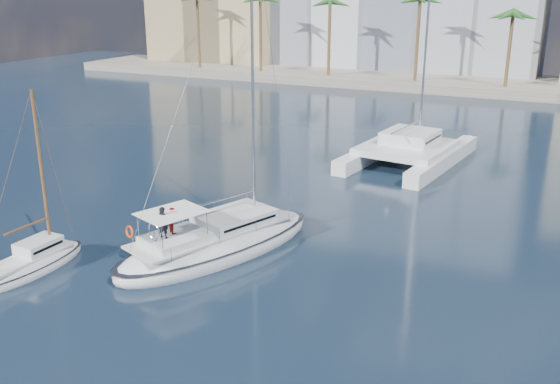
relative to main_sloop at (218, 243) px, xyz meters
The scene contains 9 objects.
ground 1.71m from the main_sloop, 22.17° to the left, with size 160.00×160.00×0.00m, color black.
quay 61.63m from the main_sloop, 88.61° to the left, with size 120.00×14.00×1.20m, color gray.
building_tan_left 81.21m from the main_sloop, 120.19° to the left, with size 22.00×14.00×22.00m, color tan.
palm_left 66.86m from the main_sloop, 119.43° to the left, with size 3.60×3.60×12.30m.
palm_centre 58.45m from the main_sloop, 88.51° to the left, with size 3.60×3.60×12.30m.
main_sloop is the anchor object (origin of this frame).
small_sloop 9.16m from the main_sloop, 140.98° to the right, with size 2.29×6.50×9.23m.
catamaran 22.19m from the main_sloop, 78.41° to the left, with size 8.40×14.26×19.54m.
seagull 4.46m from the main_sloop, 106.53° to the left, with size 0.93×0.40×0.17m.
Camera 1 is at (14.33, -26.21, 13.30)m, focal length 40.00 mm.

